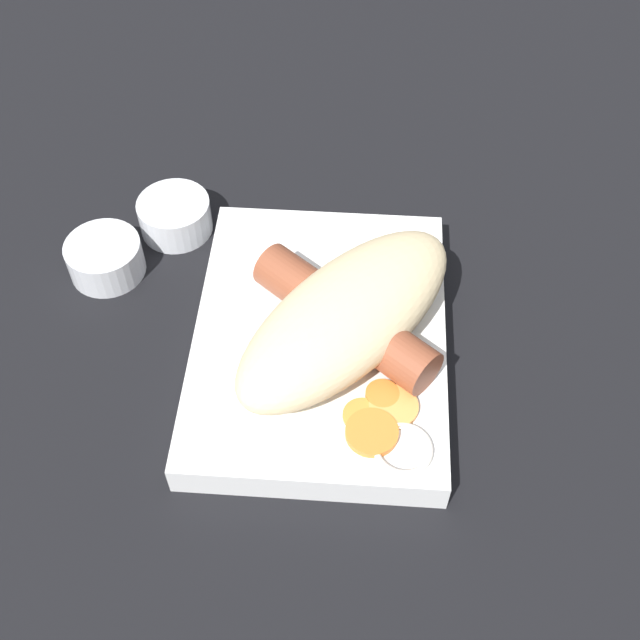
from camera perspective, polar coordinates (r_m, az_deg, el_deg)
ground_plane at (r=0.53m, az=0.00°, el=-2.20°), size 3.00×3.00×0.00m
food_tray at (r=0.52m, az=0.00°, el=-1.46°), size 0.22×0.16×0.02m
bread_roll at (r=0.49m, az=1.94°, el=0.28°), size 0.19×0.17×0.04m
sausage at (r=0.50m, az=1.76°, el=0.48°), size 0.13×0.12×0.03m
pickled_veggies at (r=0.47m, az=4.74°, el=-7.56°), size 0.07×0.06×0.00m
condiment_cup_near at (r=0.61m, az=-10.25°, el=7.20°), size 0.05×0.05×0.03m
condiment_cup_far at (r=0.59m, az=-15.00°, el=4.18°), size 0.05×0.05×0.03m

